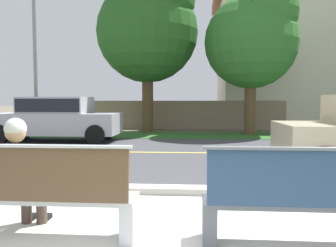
% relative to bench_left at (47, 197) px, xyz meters
% --- Properties ---
extents(ground_plane, '(140.00, 140.00, 0.00)m').
position_rel_bench_left_xyz_m(ground_plane, '(1.24, 7.53, -0.45)').
color(ground_plane, '#665B4C').
extents(sidewalk_pavement, '(44.00, 3.60, 0.01)m').
position_rel_bench_left_xyz_m(sidewalk_pavement, '(1.24, -0.07, -0.45)').
color(sidewalk_pavement, beige).
rests_on(sidewalk_pavement, ground_plane).
extents(curb_edge, '(44.00, 0.30, 0.11)m').
position_rel_bench_left_xyz_m(curb_edge, '(1.24, 1.88, -0.40)').
color(curb_edge, '#ADA89E').
rests_on(curb_edge, ground_plane).
extents(street_asphalt, '(52.00, 8.00, 0.01)m').
position_rel_bench_left_xyz_m(street_asphalt, '(1.24, 6.03, -0.45)').
color(street_asphalt, '#424247').
rests_on(street_asphalt, ground_plane).
extents(road_centre_line, '(48.00, 0.14, 0.01)m').
position_rel_bench_left_xyz_m(road_centre_line, '(1.24, 6.03, -0.45)').
color(road_centre_line, '#E0CC4C').
rests_on(road_centre_line, ground_plane).
extents(far_verge_grass, '(48.00, 2.80, 0.02)m').
position_rel_bench_left_xyz_m(far_verge_grass, '(1.24, 10.83, -0.45)').
color(far_verge_grass, '#2D6026').
rests_on(far_verge_grass, ground_plane).
extents(bench_left, '(1.81, 0.48, 1.01)m').
position_rel_bench_left_xyz_m(bench_left, '(0.00, 0.00, 0.00)').
color(bench_left, silver).
rests_on(bench_left, ground_plane).
extents(bench_right, '(1.81, 0.48, 1.01)m').
position_rel_bench_left_xyz_m(bench_right, '(2.48, 0.00, 0.00)').
color(bench_right, slate).
rests_on(bench_right, ground_plane).
extents(seated_person_olive, '(0.52, 0.68, 1.25)m').
position_rel_bench_left_xyz_m(seated_person_olive, '(-0.35, 0.17, 0.22)').
color(seated_person_olive, '#47382D').
rests_on(seated_person_olive, ground_plane).
extents(car_silver_near, '(4.30, 1.86, 1.54)m').
position_rel_bench_left_xyz_m(car_silver_near, '(-3.28, 8.43, 0.40)').
color(car_silver_near, '#B2B5BC').
rests_on(car_silver_near, ground_plane).
extents(streetlamp, '(0.24, 2.10, 7.55)m').
position_rel_bench_left_xyz_m(streetlamp, '(-4.91, 10.62, 3.83)').
color(streetlamp, gray).
rests_on(streetlamp, ground_plane).
extents(shade_tree_far_left, '(4.39, 4.39, 7.24)m').
position_rel_bench_left_xyz_m(shade_tree_far_left, '(-0.42, 11.87, 4.25)').
color(shade_tree_far_left, brown).
rests_on(shade_tree_far_left, ground_plane).
extents(shade_tree_left, '(3.81, 3.81, 6.29)m').
position_rel_bench_left_xyz_m(shade_tree_left, '(3.92, 11.36, 3.63)').
color(shade_tree_left, brown).
rests_on(shade_tree_left, ground_plane).
extents(garden_wall, '(13.00, 0.36, 1.40)m').
position_rel_bench_left_xyz_m(garden_wall, '(-0.65, 13.84, 0.25)').
color(garden_wall, gray).
rests_on(garden_wall, ground_plane).
extents(house_across_street, '(10.29, 6.91, 7.64)m').
position_rel_bench_left_xyz_m(house_across_street, '(7.76, 17.04, 3.41)').
color(house_across_street, beige).
rests_on(house_across_street, ground_plane).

